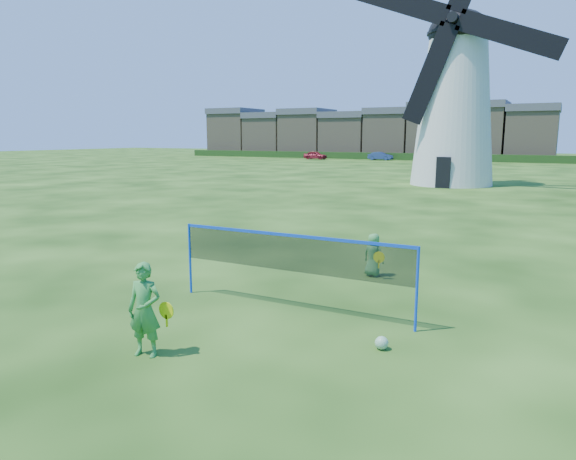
% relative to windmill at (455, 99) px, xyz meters
% --- Properties ---
extents(ground, '(220.00, 220.00, 0.00)m').
position_rel_windmill_xyz_m(ground, '(1.90, -29.31, -5.94)').
color(ground, black).
rests_on(ground, ground).
extents(windmill, '(13.48, 5.65, 17.65)m').
position_rel_windmill_xyz_m(windmill, '(0.00, 0.00, 0.00)').
color(windmill, silver).
rests_on(windmill, ground).
extents(badminton_net, '(5.05, 0.05, 1.55)m').
position_rel_windmill_xyz_m(badminton_net, '(2.47, -29.40, -4.80)').
color(badminton_net, blue).
rests_on(badminton_net, ground).
extents(player_girl, '(0.73, 0.48, 1.51)m').
position_rel_windmill_xyz_m(player_girl, '(1.46, -32.40, -5.19)').
color(player_girl, '#398F3D').
rests_on(player_girl, ground).
extents(player_boy, '(0.65, 0.46, 1.07)m').
position_rel_windmill_xyz_m(player_boy, '(3.09, -26.18, -5.41)').
color(player_boy, '#479447').
rests_on(player_boy, ground).
extents(play_ball, '(0.22, 0.22, 0.22)m').
position_rel_windmill_xyz_m(play_ball, '(4.69, -30.44, -5.83)').
color(play_ball, green).
rests_on(play_ball, ground).
extents(terraced_houses, '(56.39, 8.40, 8.33)m').
position_rel_windmill_xyz_m(terraced_houses, '(-21.98, 42.69, -1.97)').
color(terraced_houses, gray).
rests_on(terraced_houses, ground).
extents(hedge, '(62.00, 0.80, 1.00)m').
position_rel_windmill_xyz_m(hedge, '(-20.10, 36.69, -5.44)').
color(hedge, '#193814').
rests_on(hedge, ground).
extents(car_left, '(3.56, 1.52, 1.20)m').
position_rel_windmill_xyz_m(car_left, '(-25.97, 33.03, -5.34)').
color(car_left, maroon).
rests_on(car_left, ground).
extents(car_right, '(3.61, 1.42, 1.17)m').
position_rel_windmill_xyz_m(car_right, '(-16.47, 34.91, -5.36)').
color(car_right, navy).
rests_on(car_right, ground).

